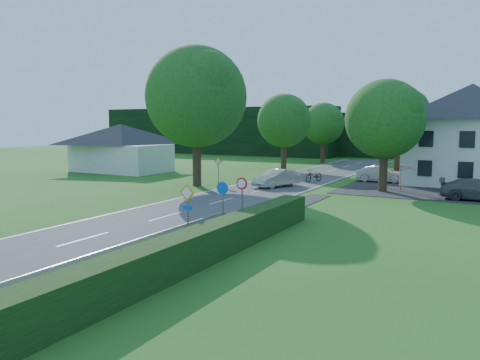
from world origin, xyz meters
The scene contains 28 objects.
road centered at (0.00, 20.00, 0.02)m, with size 7.00×80.00×0.04m, color #3B3B3D.
footpath centered at (4.95, 2.00, 0.02)m, with size 1.50×44.00×0.04m, color black.
parking_pad centered at (12.00, 33.00, 0.02)m, with size 14.00×16.00×0.04m, color black.
line_edge_left centered at (-3.25, 20.00, 0.04)m, with size 0.12×80.00×0.01m, color white.
line_edge_right centered at (3.25, 20.00, 0.04)m, with size 0.12×80.00×0.01m, color white.
line_centre centered at (0.00, 20.00, 0.04)m, with size 0.12×80.00×0.01m, color white, non-canonical shape.
hedge_right centered at (6.50, 0.00, 0.65)m, with size 1.20×30.00×1.30m, color black.
tree_main centered at (-6.00, 24.00, 5.82)m, with size 9.40×9.40×11.64m, color #1A5018, non-canonical shape.
tree_left_far centered at (-5.00, 40.00, 4.29)m, with size 7.00×7.00×8.58m, color #1A5018, non-canonical shape.
tree_right_far centered at (7.00, 42.00, 4.54)m, with size 7.40×7.40×9.09m, color #1A5018, non-canonical shape.
tree_left_back centered at (-4.50, 52.00, 4.04)m, with size 6.60×6.60×8.07m, color #1A5018, non-canonical shape.
tree_right_back centered at (6.00, 50.00, 3.78)m, with size 6.20×6.20×7.56m, color #1A5018, non-canonical shape.
tree_right_mid centered at (8.50, 28.00, 4.29)m, with size 7.00×7.00×8.58m, color #1A5018, non-canonical shape.
treeline_left centered at (-28.00, 62.00, 4.00)m, with size 44.00×6.00×8.00m, color black.
treeline_right centered at (8.00, 66.00, 3.50)m, with size 30.00×5.00×7.00m, color black.
bungalow_left centered at (-20.00, 30.00, 2.71)m, with size 11.00×6.50×5.20m.
house_white centered at (14.00, 36.00, 4.41)m, with size 10.60×8.40×8.60m.
streetlight centered at (8.06, 30.00, 4.46)m, with size 2.03×0.18×8.00m.
sign_priority_right centered at (4.30, 7.98, 1.80)m, with size 0.78×0.09×2.59m.
sign_roundabout centered at (4.30, 10.98, 1.67)m, with size 0.64×0.08×2.37m.
sign_speed_limit centered at (4.30, 12.97, 1.77)m, with size 0.64×0.11×2.37m.
sign_priority_left centered at (-4.50, 24.98, 1.72)m, with size 0.78×0.09×2.44m.
moving_car centered at (0.30, 26.38, 0.76)m, with size 1.53×4.40×1.45m, color silver.
motorcycle centered at (1.78, 31.17, 0.60)m, with size 0.75×2.15×1.13m, color black.
parked_car_red centered at (11.39, 33.00, 0.74)m, with size 1.66×4.13×1.41m, color maroon.
parked_car_silver_a centered at (7.10, 33.88, 0.75)m, with size 1.51×4.33×1.43m, color #B8B9BE.
parked_car_grey centered at (15.16, 26.62, 0.76)m, with size 2.02×4.97×1.44m, color #4B4C50.
parasol centered at (9.57, 29.50, 1.02)m, with size 2.14×2.18×1.96m, color #C3390F.
Camera 1 is at (16.03, -8.61, 5.17)m, focal length 35.00 mm.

